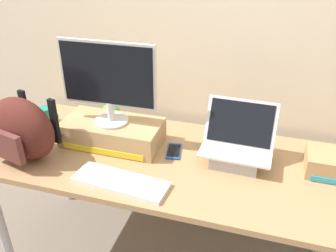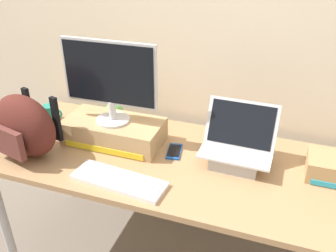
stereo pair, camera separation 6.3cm
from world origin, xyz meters
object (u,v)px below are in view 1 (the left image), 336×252
Objects in this scene: open_laptop at (237,150)px; messenger_backpack at (22,129)px; external_keyboard at (121,182)px; cell_phone at (174,151)px; desktop_monitor at (108,80)px; toner_box_yellow at (113,132)px; plush_toy at (111,113)px; coffee_mug at (47,115)px.

messenger_backpack is at bearing -164.13° from open_laptop.
external_keyboard is 0.55m from messenger_backpack.
open_laptop is 0.32m from cell_phone.
desktop_monitor reaches higher than messenger_backpack.
messenger_backpack reaches higher than external_keyboard.
cell_phone is at bearing 33.34° from messenger_backpack.
desktop_monitor is 1.10× the size of external_keyboard.
toner_box_yellow is 1.51× the size of open_laptop.
open_laptop is 0.57m from external_keyboard.
toner_box_yellow is 1.15× the size of external_keyboard.
toner_box_yellow is at bearing 90.50° from desktop_monitor.
desktop_monitor is at bearing -63.29° from plush_toy.
open_laptop is at bearing -14.76° from plush_toy.
desktop_monitor reaches higher than open_laptop.
desktop_monitor is at bearing 124.92° from external_keyboard.
toner_box_yellow is 1.05× the size of desktop_monitor.
open_laptop is 0.76× the size of external_keyboard.
messenger_backpack is 3.37× the size of coffee_mug.
desktop_monitor is 1.44× the size of open_laptop.
open_laptop is at bearing 28.03° from messenger_backpack.
external_keyboard is 0.60m from plush_toy.
plush_toy is (0.35, 0.12, 0.01)m from coffee_mug.
toner_box_yellow is 0.36m from external_keyboard.
plush_toy is at bearing 166.52° from open_laptop.
plush_toy is (-0.11, 0.21, -0.01)m from toner_box_yellow.
toner_box_yellow is at bearing -11.68° from coffee_mug.
desktop_monitor is 3.25× the size of cell_phone.
desktop_monitor reaches higher than external_keyboard.
toner_box_yellow is 0.47m from coffee_mug.
coffee_mug is at bearing 166.86° from desktop_monitor.
cell_phone is at bearing 68.89° from external_keyboard.
cell_phone is at bearing -6.55° from coffee_mug.
external_keyboard is 4.02× the size of plush_toy.
cell_phone is 0.49m from plush_toy.
plush_toy is at bearing 123.72° from external_keyboard.
external_keyboard is 2.96× the size of cell_phone.
toner_box_yellow is at bearing 124.84° from external_keyboard.
plush_toy is (-0.28, 0.52, 0.04)m from external_keyboard.
cell_phone is (-0.31, -0.01, -0.06)m from open_laptop.
desktop_monitor reaches higher than toner_box_yellow.
coffee_mug is (-0.46, 0.10, -0.02)m from toner_box_yellow.
cell_phone is 1.36× the size of plush_toy.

